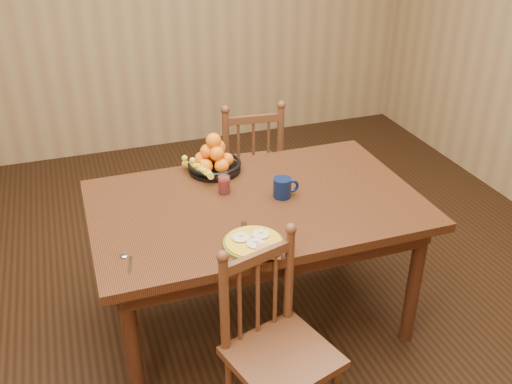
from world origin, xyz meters
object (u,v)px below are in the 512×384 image
object	(u,v)px
chair_near	(277,348)
coffee_mug	(283,187)
chair_far	(249,168)
fruit_bowl	(213,161)
breakfast_plate	(254,242)
dining_table	(256,216)

from	to	relation	value
chair_near	coffee_mug	distance (m)	0.81
chair_far	fruit_bowl	bearing A→B (deg)	60.72
breakfast_plate	chair_near	bearing A→B (deg)	-91.24
breakfast_plate	fruit_bowl	size ratio (longest dim) A/B	0.94
chair_far	coffee_mug	xyz separation A→B (m)	(-0.13, -0.92, 0.35)
dining_table	coffee_mug	world-z (taller)	coffee_mug
chair_far	dining_table	bearing A→B (deg)	79.61
chair_far	breakfast_plate	xyz separation A→B (m)	(-0.40, -1.27, 0.31)
breakfast_plate	fruit_bowl	bearing A→B (deg)	88.32
dining_table	fruit_bowl	bearing A→B (deg)	106.31
coffee_mug	dining_table	bearing A→B (deg)	179.30
breakfast_plate	fruit_bowl	distance (m)	0.74
chair_near	fruit_bowl	size ratio (longest dim) A/B	2.74
dining_table	fruit_bowl	xyz separation A→B (m)	(-0.11, 0.38, 0.15)
dining_table	chair_near	xyz separation A→B (m)	(-0.14, -0.66, -0.23)
dining_table	chair_far	distance (m)	0.97
breakfast_plate	coffee_mug	world-z (taller)	coffee_mug
breakfast_plate	chair_far	bearing A→B (deg)	72.56
fruit_bowl	coffee_mug	bearing A→B (deg)	-56.47
dining_table	chair_far	size ratio (longest dim) A/B	1.72
fruit_bowl	chair_far	bearing A→B (deg)	54.84
dining_table	chair_near	world-z (taller)	chair_near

